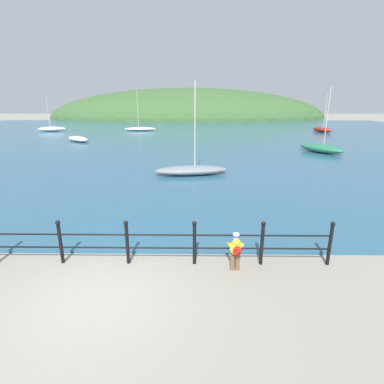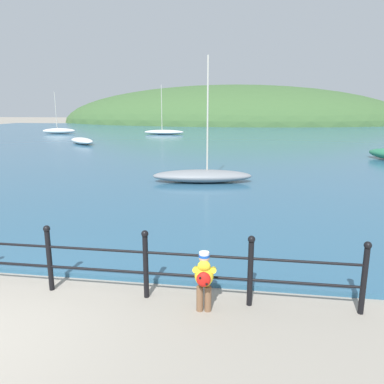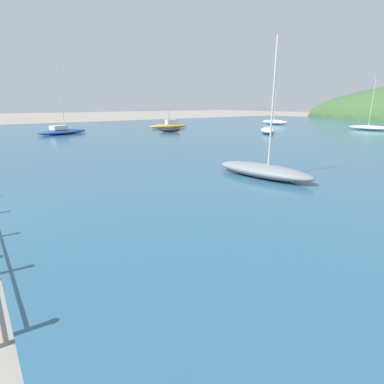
{
  "view_description": "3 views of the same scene",
  "coord_description": "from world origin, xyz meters",
  "px_view_note": "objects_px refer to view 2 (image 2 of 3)",
  "views": [
    {
      "loc": [
        2.15,
        -5.54,
        4.12
      ],
      "look_at": [
        2.03,
        3.95,
        1.24
      ],
      "focal_mm": 28.0,
      "sensor_mm": 36.0,
      "label": 1
    },
    {
      "loc": [
        3.78,
        -4.2,
        3.22
      ],
      "look_at": [
        2.49,
        4.32,
        1.23
      ],
      "focal_mm": 35.0,
      "sensor_mm": 36.0,
      "label": 2
    },
    {
      "loc": [
        9.5,
        1.97,
        2.9
      ],
      "look_at": [
        3.66,
        6.28,
        0.75
      ],
      "focal_mm": 28.0,
      "sensor_mm": 36.0,
      "label": 3
    }
  ],
  "objects_px": {
    "boat_green_fishing": "(82,141)",
    "boat_nearest_quay": "(164,132)",
    "child_in_coat": "(204,276)",
    "boat_blue_hull": "(59,131)",
    "boat_twin_mast": "(202,176)"
  },
  "relations": [
    {
      "from": "boat_green_fishing",
      "to": "boat_nearest_quay",
      "type": "bearing_deg",
      "value": 69.54
    },
    {
      "from": "boat_nearest_quay",
      "to": "boat_blue_hull",
      "type": "xyz_separation_m",
      "value": [
        -12.16,
        -0.98,
        0.06
      ]
    },
    {
      "from": "child_in_coat",
      "to": "boat_nearest_quay",
      "type": "height_order",
      "value": "boat_nearest_quay"
    },
    {
      "from": "boat_twin_mast",
      "to": "boat_green_fishing",
      "type": "bearing_deg",
      "value": 129.46
    },
    {
      "from": "boat_blue_hull",
      "to": "boat_twin_mast",
      "type": "bearing_deg",
      "value": -52.09
    },
    {
      "from": "child_in_coat",
      "to": "boat_blue_hull",
      "type": "relative_size",
      "value": 0.21
    },
    {
      "from": "boat_nearest_quay",
      "to": "boat_twin_mast",
      "type": "bearing_deg",
      "value": -73.86
    },
    {
      "from": "boat_green_fishing",
      "to": "boat_blue_hull",
      "type": "relative_size",
      "value": 0.75
    },
    {
      "from": "child_in_coat",
      "to": "boat_green_fishing",
      "type": "bearing_deg",
      "value": 118.48
    },
    {
      "from": "boat_twin_mast",
      "to": "boat_blue_hull",
      "type": "xyz_separation_m",
      "value": [
        -19.8,
        25.43,
        0.05
      ]
    },
    {
      "from": "child_in_coat",
      "to": "boat_twin_mast",
      "type": "bearing_deg",
      "value": 97.28
    },
    {
      "from": "child_in_coat",
      "to": "boat_nearest_quay",
      "type": "xyz_separation_m",
      "value": [
        -8.91,
        36.31,
        -0.24
      ]
    },
    {
      "from": "boat_green_fishing",
      "to": "boat_nearest_quay",
      "type": "relative_size",
      "value": 0.65
    },
    {
      "from": "boat_twin_mast",
      "to": "boat_green_fishing",
      "type": "relative_size",
      "value": 1.43
    },
    {
      "from": "child_in_coat",
      "to": "boat_green_fishing",
      "type": "relative_size",
      "value": 0.28
    }
  ]
}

